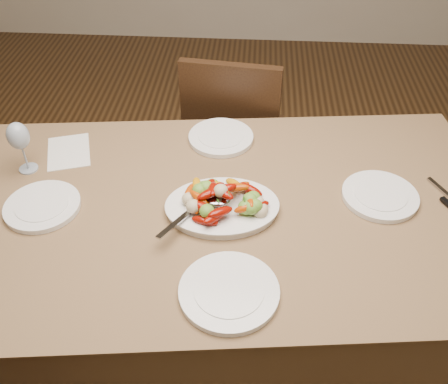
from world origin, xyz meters
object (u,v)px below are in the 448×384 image
dining_table (224,280)px  chair_far (236,136)px  plate_near (229,292)px  plate_left (42,206)px  serving_platter (222,208)px  plate_right (380,196)px  wine_glass (21,146)px  plate_far (221,138)px

dining_table → chair_far: 0.81m
dining_table → plate_near: 0.52m
chair_far → plate_left: size_ratio=3.90×
serving_platter → plate_right: 0.53m
chair_far → plate_near: 1.20m
wine_glass → chair_far: bearing=43.1°
dining_table → chair_far: size_ratio=1.94×
wine_glass → plate_far: bearing=19.0°
chair_far → wine_glass: bearing=50.0°
chair_far → plate_far: chair_far is taller
plate_left → wine_glass: bearing=121.4°
plate_right → plate_far: bearing=151.6°
chair_far → plate_right: (0.51, -0.73, 0.29)m
plate_right → chair_far: bearing=124.8°
chair_far → plate_left: (-0.59, -0.86, 0.29)m
plate_left → plate_right: 1.11m
chair_far → plate_near: size_ratio=3.44×
plate_left → plate_near: size_ratio=0.88×
dining_table → plate_right: size_ratio=7.36×
plate_far → plate_near: size_ratio=0.90×
plate_left → plate_far: bearing=37.8°
chair_far → serving_platter: bearing=96.3°
serving_platter → plate_near: size_ratio=1.28×
plate_left → wine_glass: size_ratio=1.19×
dining_table → plate_far: (-0.04, 0.37, 0.39)m
dining_table → wine_glass: 0.87m
plate_left → plate_near: 0.69m
plate_far → plate_right: bearing=-28.4°
serving_platter → wine_glass: (-0.70, 0.17, 0.09)m
serving_platter → plate_far: serving_platter is taller
plate_near → wine_glass: (-0.74, 0.49, 0.09)m
wine_glass → plate_left: bearing=-58.6°
chair_far → plate_right: size_ratio=3.80×
plate_far → wine_glass: wine_glass is taller
serving_platter → plate_left: size_ratio=1.45×
dining_table → plate_left: size_ratio=7.56×
chair_far → plate_right: 0.94m
dining_table → plate_right: 0.65m
plate_far → plate_near: 0.73m
plate_right → wine_glass: wine_glass is taller
plate_left → plate_right: bearing=6.6°
wine_glass → plate_right: bearing=-3.2°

